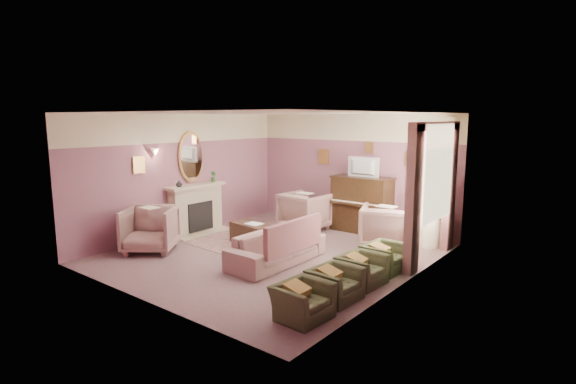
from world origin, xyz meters
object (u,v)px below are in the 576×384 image
Objects in this scene: floral_armchair_left at (305,209)px; olive_chair_b at (335,279)px; olive_chair_a at (302,295)px; floral_armchair_front at (150,227)px; floral_armchair_right at (386,225)px; olive_chair_d at (384,253)px; side_table at (428,230)px; piano at (362,205)px; olive_chair_c at (362,265)px; sofa at (277,242)px; television at (362,166)px; coffee_table at (253,234)px.

olive_chair_b is (2.86, -3.14, -0.19)m from floral_armchair_left.
olive_chair_a is 0.82m from olive_chair_b.
floral_armchair_left is 3.67m from floral_armchair_front.
olive_chair_d is (0.58, -1.22, -0.19)m from floral_armchair_right.
side_table is at bearing 89.76° from olive_chair_a.
olive_chair_a is (1.70, -4.69, -0.32)m from piano.
floral_armchair_front is at bearing -166.16° from olive_chair_c.
piano is 1.86× the size of olive_chair_d.
piano is 1.36× the size of floral_armchair_front.
sofa is 3.42m from side_table.
olive_chair_a and olive_chair_c have the same top height.
olive_chair_d is at bearing -90.54° from side_table.
television is 1.06× the size of olive_chair_d.
television is 1.14× the size of side_table.
sofa is 2.96× the size of side_table.
floral_armchair_right is 1.36× the size of olive_chair_a.
sofa is (-0.07, -3.10, -0.23)m from piano.
floral_armchair_left reaches higher than olive_chair_b.
television reaches higher than floral_armchair_front.
floral_armchair_right is at bearing 101.43° from olive_chair_b.
floral_armchair_front is 1.36× the size of olive_chair_a.
floral_armchair_front is (-2.59, -4.11, -0.14)m from piano.
piano is at bearing 138.19° from floral_armchair_right.
olive_chair_a is at bearing -36.96° from coffee_table.
floral_armchair_left is at bearing 132.32° from olive_chair_b.
coffee_table is at bearing -176.48° from olive_chair_d.
sofa is at bearing -91.23° from piano.
sofa is 1.93m from olive_chair_b.
coffee_table is 1.44m from sofa.
coffee_table is at bearing 168.15° from olive_chair_c.
floral_armchair_right reaches higher than side_table.
television is 0.39× the size of sofa.
piano is 1.86× the size of olive_chair_a.
coffee_table is 1.33× the size of olive_chair_d.
floral_armchair_left is 1.36× the size of olive_chair_d.
olive_chair_b is at bearing 3.17° from floral_armchair_front.
olive_chair_c is (4.29, 1.06, -0.19)m from floral_armchair_front.
olive_chair_a is (4.29, -0.58, -0.19)m from floral_armchair_front.
olive_chair_a is at bearing -90.00° from olive_chair_b.
sofa is 2.75× the size of olive_chair_c.
coffee_table is at bearing -95.63° from floral_armchair_left.
piano reaches higher than olive_chair_b.
olive_chair_a is (1.77, -1.59, -0.09)m from sofa.
television is at bearing 57.42° from floral_armchair_front.
sofa is at bearing 138.04° from olive_chair_a.
side_table is (0.02, 4.50, 0.02)m from olive_chair_a.
floral_armchair_left is (0.17, 1.68, 0.29)m from coffee_table.
floral_armchair_left is at bearing 66.94° from floral_armchair_front.
piano is 3.11m from sofa.
television reaches higher than olive_chair_b.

